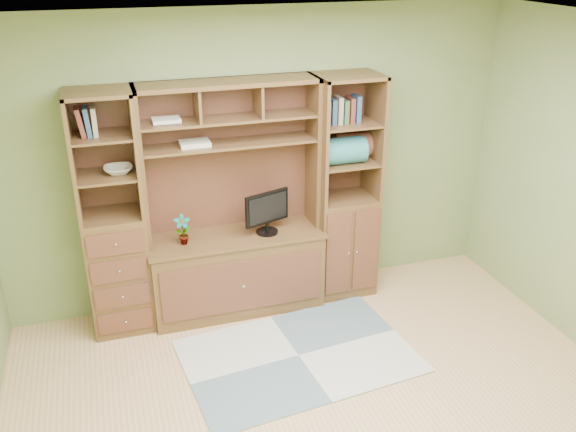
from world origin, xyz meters
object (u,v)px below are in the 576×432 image
object	(u,v)px
left_tower	(112,217)
monitor	(267,205)
right_tower	(345,189)
center_hutch	(234,204)

from	to	relation	value
left_tower	monitor	size ratio (longest dim) A/B	3.92
left_tower	right_tower	size ratio (longest dim) A/B	1.00
left_tower	center_hutch	bearing A→B (deg)	-2.29
right_tower	monitor	size ratio (longest dim) A/B	3.92
center_hutch	left_tower	world-z (taller)	same
center_hutch	right_tower	size ratio (longest dim) A/B	1.00
center_hutch	monitor	bearing A→B (deg)	-7.21
right_tower	monitor	bearing A→B (deg)	-174.28
left_tower	monitor	bearing A→B (deg)	-3.36
center_hutch	left_tower	distance (m)	1.00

